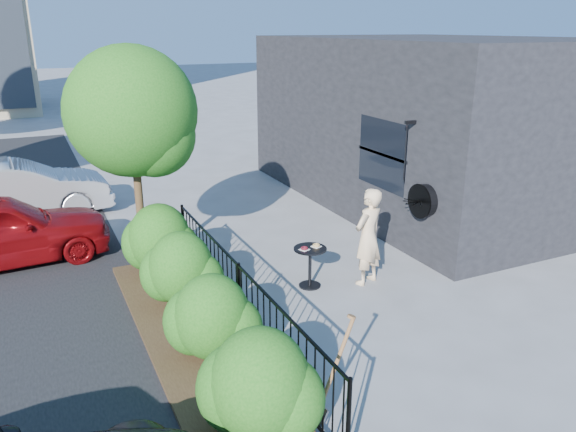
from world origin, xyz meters
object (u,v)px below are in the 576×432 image
shovel (333,376)px  car_silver (17,190)px  patio_tree (136,120)px  woman (368,237)px  cafe_table (310,260)px

shovel → car_silver: 9.78m
shovel → car_silver: size_ratio=0.32×
patio_tree → shovel: bearing=-78.9°
patio_tree → car_silver: patio_tree is taller
woman → cafe_table: bearing=-38.1°
cafe_table → woman: size_ratio=0.44×
cafe_table → car_silver: bearing=125.9°
cafe_table → patio_tree: bearing=142.2°
woman → patio_tree: bearing=-54.2°
patio_tree → shovel: patio_tree is taller
shovel → car_silver: (-3.05, 9.29, 0.09)m
car_silver → cafe_table: bearing=-146.7°
patio_tree → cafe_table: bearing=-37.8°
shovel → woman: bearing=51.2°
cafe_table → woman: woman is taller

